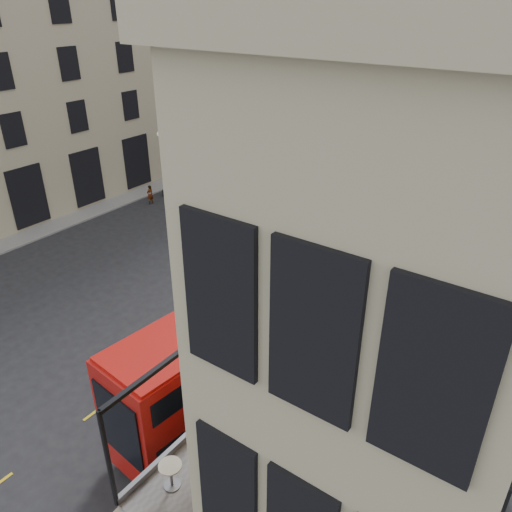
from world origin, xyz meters
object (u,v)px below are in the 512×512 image
Objects in this scene: bicycle at (274,270)px; cyclist at (327,243)px; pedestrian_b at (386,150)px; pedestrian_d at (483,166)px; bus_near at (247,341)px; pedestrian_a at (230,150)px; traffic_light_near at (290,247)px; street_lamp_b at (372,146)px; car_c at (230,202)px; cafe_table_mid at (267,364)px; car_b at (397,189)px; street_lamp_a at (162,168)px; cafe_table_near at (171,472)px; traffic_light_far at (255,144)px; pedestrian_e at (150,195)px; bus_far at (290,154)px; cafe_chair_c at (338,389)px; pedestrian_c at (363,175)px; car_a at (210,230)px; cafe_chair_d at (376,349)px; cafe_table_far at (320,338)px; cafe_chair_a at (253,499)px; cafe_chair_b at (306,438)px.

cyclist is at bearing 1.20° from bicycle.
pedestrian_d reaches higher than pedestrian_b.
bus_near is 6.83× the size of pedestrian_a.
traffic_light_near is 0.31× the size of bus_near.
street_lamp_b is 1.11× the size of car_c.
car_b is at bearing 103.22° from cafe_table_mid.
cafe_table_mid reaches higher than street_lamp_a.
cafe_table_near is at bearing -179.09° from cyclist.
pedestrian_e is (-1.63, -11.91, -1.65)m from traffic_light_far.
car_c is 5.59× the size of cafe_table_mid.
bus_far reaches higher than pedestrian_e.
cafe_chair_c is at bearing 164.79° from pedestrian_d.
cafe_table_mid reaches higher than pedestrian_d.
cafe_table_near reaches higher than bicycle.
cafe_table_near is at bearing 103.29° from car_c.
pedestrian_e is at bearing -122.78° from bus_far.
cafe_chair_c is (9.71, -11.23, 4.46)m from bicycle.
cafe_table_mid is (16.07, -18.34, 4.47)m from car_c.
pedestrian_c is (14.08, 0.94, -0.02)m from pedestrian_a.
cyclist reaches higher than car_a.
cyclist is (1.12, 4.40, 0.38)m from bicycle.
bus_far is 7.82× the size of cyclist.
cafe_chair_d is at bearing 108.94° from pedestrian_c.
bus_near is 4.50m from cafe_table_far.
car_b is at bearing 105.41° from cafe_chair_a.
traffic_light_near is at bearing 118.90° from cafe_table_mid.
pedestrian_b is 2.31× the size of cafe_table_near.
car_c is at bearing 67.92° from bicycle.
car_c is at bearing -170.50° from pedestrian_b.
cafe_chair_b is at bearing -52.06° from traffic_light_far.
pedestrian_a is at bearing 133.18° from cafe_chair_c.
bus_near is 13.01× the size of cafe_chair_d.
cafe_table_near is at bearing -44.01° from street_lamp_a.
car_b reaches higher than bicycle.
cafe_chair_a is (9.78, -15.50, 4.46)m from bicycle.
pedestrian_c is at bearing -0.51° from pedestrian_a.
cafe_chair_b reaches higher than pedestrian_c.
cafe_chair_a is (13.98, -42.21, 4.07)m from pedestrian_b.
car_a is 25.28m from pedestrian_b.
traffic_light_near is 4.29× the size of cafe_chair_a.
cafe_table_far is at bearing 59.84° from pedestrian_e.
bus_far reaches higher than car_b.
car_a is at bearing 135.97° from cafe_table_mid.
car_b is 27.29m from cafe_chair_d.
bicycle is at bearing -9.10° from car_a.
cyclist is (7.28, 2.90, 0.02)m from car_a.
pedestrian_c is at bearing 82.60° from car_a.
cyclist is (0.17, -12.13, 0.03)m from car_b.
cyclist is at bearing 144.99° from car_c.
cafe_table_near is at bearing -86.09° from cafe_table_mid.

